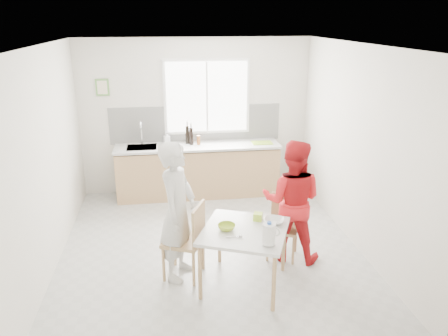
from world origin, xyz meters
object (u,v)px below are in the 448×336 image
object	(u,v)px
chair_far	(283,223)
wine_bottle_a	(187,135)
bowl_green	(227,227)
wine_bottle_b	(191,136)
person_white	(178,212)
bowl_white	(274,221)
dining_table	(245,235)
milk_jug	(269,233)
person_red	(292,201)
chair_left	(189,238)

from	to	relation	value
chair_far	wine_bottle_a	size ratio (longest dim) A/B	2.60
bowl_green	wine_bottle_b	world-z (taller)	wine_bottle_b
chair_far	wine_bottle_a	distance (m)	2.66
person_white	bowl_white	size ratio (longest dim) A/B	7.35
dining_table	bowl_green	xyz separation A→B (m)	(-0.20, 0.03, 0.11)
person_white	milk_jug	distance (m)	1.16
person_red	bowl_green	xyz separation A→B (m)	(-0.91, -0.50, -0.05)
chair_far	milk_jug	bearing A→B (deg)	-91.39
bowl_green	person_white	bearing A→B (deg)	152.61
chair_left	bowl_white	distance (m)	1.03
dining_table	bowl_white	bearing A→B (deg)	17.13
bowl_green	bowl_white	world-z (taller)	bowl_green
chair_left	person_white	size ratio (longest dim) A/B	0.56
chair_left	bowl_white	size ratio (longest dim) A/B	4.12
bowl_white	wine_bottle_a	xyz separation A→B (m)	(-0.84, 2.84, 0.33)
chair_far	dining_table	bearing A→B (deg)	-113.29
wine_bottle_b	bowl_white	bearing A→B (deg)	-74.38
dining_table	wine_bottle_b	xyz separation A→B (m)	(-0.40, 2.89, 0.43)
bowl_white	wine_bottle_b	bearing A→B (deg)	105.62
chair_far	milk_jug	distance (m)	1.16
dining_table	bowl_white	world-z (taller)	bowl_white
bowl_white	wine_bottle_a	size ratio (longest dim) A/B	0.72
dining_table	wine_bottle_b	bearing A→B (deg)	97.93
person_red	milk_jug	distance (m)	1.05
chair_left	chair_far	distance (m)	1.31
person_red	person_white	bearing A→B (deg)	31.42
bowl_green	dining_table	bearing A→B (deg)	-8.64
person_red	wine_bottle_a	distance (m)	2.71
chair_left	chair_far	xyz separation A→B (m)	(1.26, 0.35, -0.06)
person_red	wine_bottle_a	size ratio (longest dim) A/B	5.01
wine_bottle_a	bowl_white	bearing A→B (deg)	-73.58
bowl_green	milk_jug	xyz separation A→B (m)	(0.39, -0.41, 0.10)
wine_bottle_a	person_red	bearing A→B (deg)	-64.20
chair_far	wine_bottle_b	bearing A→B (deg)	137.24
milk_jug	chair_far	bearing A→B (deg)	88.61
chair_left	person_red	size ratio (longest dim) A/B	0.59
bowl_white	wine_bottle_b	distance (m)	2.90
bowl_white	milk_jug	bearing A→B (deg)	-110.13
person_red	milk_jug	size ratio (longest dim) A/B	6.39
bowl_green	wine_bottle_b	size ratio (longest dim) A/B	0.67
chair_left	wine_bottle_b	bearing A→B (deg)	-162.17
chair_left	person_red	xyz separation A→B (m)	(1.33, 0.27, 0.28)
bowl_green	wine_bottle_b	xyz separation A→B (m)	(-0.20, 2.86, 0.32)
dining_table	wine_bottle_a	world-z (taller)	wine_bottle_a
chair_left	bowl_green	xyz separation A→B (m)	(0.42, -0.23, 0.23)
bowl_green	wine_bottle_a	size ratio (longest dim) A/B	0.63
bowl_green	bowl_white	bearing A→B (deg)	8.28
chair_far	bowl_green	distance (m)	1.06
chair_left	wine_bottle_b	distance (m)	2.69
person_red	bowl_white	distance (m)	0.54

